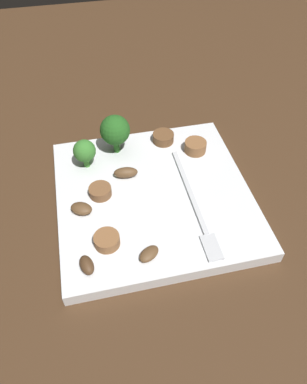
# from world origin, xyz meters

# --- Properties ---
(ground_plane) EXTENTS (1.40, 1.40, 0.00)m
(ground_plane) POSITION_xyz_m (0.00, 0.00, 0.00)
(ground_plane) COLOR #422B19
(plate) EXTENTS (0.24, 0.24, 0.02)m
(plate) POSITION_xyz_m (0.00, 0.00, 0.01)
(plate) COLOR white
(plate) RESTS_ON ground_plane
(fork) EXTENTS (0.18, 0.02, 0.00)m
(fork) POSITION_xyz_m (0.04, 0.04, 0.02)
(fork) COLOR silver
(fork) RESTS_ON plate
(broccoli_floret_0) EXTENTS (0.04, 0.04, 0.06)m
(broccoli_floret_0) POSITION_xyz_m (-0.09, -0.03, 0.05)
(broccoli_floret_0) COLOR #296420
(broccoli_floret_0) RESTS_ON plate
(broccoli_floret_1) EXTENTS (0.03, 0.03, 0.04)m
(broccoli_floret_1) POSITION_xyz_m (-0.07, -0.08, 0.04)
(broccoli_floret_1) COLOR #408630
(broccoli_floret_1) RESTS_ON plate
(sausage_slice_0) EXTENTS (0.04, 0.04, 0.01)m
(sausage_slice_0) POSITION_xyz_m (0.07, -0.07, 0.02)
(sausage_slice_0) COLOR brown
(sausage_slice_0) RESTS_ON plate
(sausage_slice_1) EXTENTS (0.04, 0.04, 0.01)m
(sausage_slice_1) POSITION_xyz_m (-0.10, 0.04, 0.02)
(sausage_slice_1) COLOR brown
(sausage_slice_1) RESTS_ON plate
(sausage_slice_2) EXTENTS (0.04, 0.04, 0.02)m
(sausage_slice_2) POSITION_xyz_m (-0.06, 0.08, 0.02)
(sausage_slice_2) COLOR brown
(sausage_slice_2) RESTS_ON plate
(sausage_slice_3) EXTENTS (0.03, 0.03, 0.01)m
(sausage_slice_3) POSITION_xyz_m (-0.01, -0.07, 0.02)
(sausage_slice_3) COLOR brown
(sausage_slice_3) RESTS_ON plate
(mushroom_0) EXTENTS (0.03, 0.02, 0.01)m
(mushroom_0) POSITION_xyz_m (0.09, -0.09, 0.02)
(mushroom_0) COLOR #4C331E
(mushroom_0) RESTS_ON plate
(mushroom_1) EXTENTS (0.03, 0.03, 0.01)m
(mushroom_1) POSITION_xyz_m (0.01, -0.09, 0.02)
(mushroom_1) COLOR brown
(mushroom_1) RESTS_ON plate
(mushroom_2) EXTENTS (0.02, 0.03, 0.01)m
(mushroom_2) POSITION_xyz_m (-0.04, -0.03, 0.02)
(mushroom_2) COLOR brown
(mushroom_2) RESTS_ON plate
(mushroom_3) EXTENTS (0.03, 0.03, 0.01)m
(mushroom_3) POSITION_xyz_m (0.09, -0.03, 0.02)
(mushroom_3) COLOR brown
(mushroom_3) RESTS_ON plate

